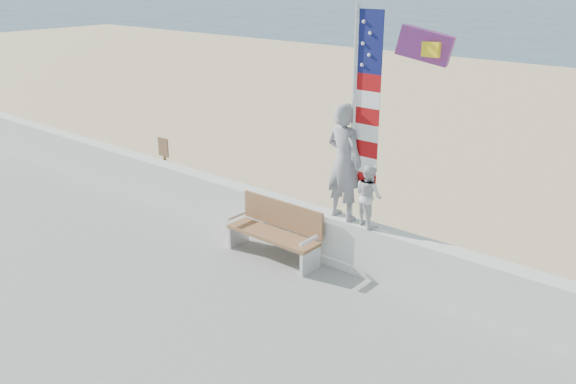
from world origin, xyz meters
name	(u,v)px	position (x,y,z in m)	size (l,w,h in m)	color
ground	(209,295)	(0.00, 0.00, 0.00)	(220.00, 220.00, 0.00)	#314F62
sand	(452,165)	(0.00, 9.00, 0.04)	(90.00, 40.00, 0.08)	beige
seawall	(287,223)	(0.00, 2.00, 0.63)	(30.00, 0.35, 0.90)	silver
adult	(344,162)	(1.24, 2.00, 2.07)	(0.72, 0.47, 1.97)	gray
child	(369,195)	(1.74, 2.00, 1.60)	(0.50, 0.39, 1.04)	silver
bench	(276,230)	(0.14, 1.55, 0.69)	(1.80, 0.57, 1.00)	#976942
flag	(361,109)	(1.53, 2.00, 2.99)	(0.50, 0.08, 3.50)	silver
parafoil_kite	(426,46)	(1.30, 4.45, 3.73)	(1.10, 0.56, 0.74)	red
sign	(165,164)	(-3.82, 2.29, 0.94)	(0.32, 0.07, 1.46)	olive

